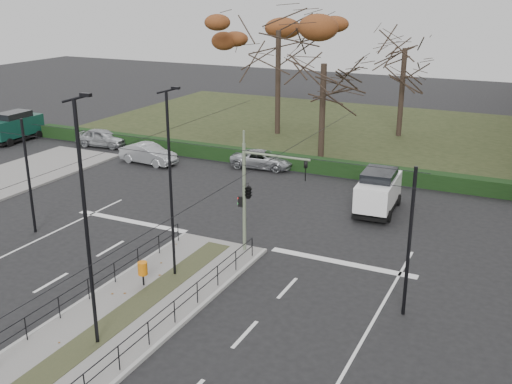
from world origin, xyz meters
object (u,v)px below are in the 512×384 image
parked_car_fourth (263,159)px  bare_tree_center (405,55)px  traffic_light (250,190)px  streetlamp_median_far (171,183)px  rust_tree (279,30)px  parked_car_second (148,154)px  green_van (15,126)px  streetlamp_median_near (87,224)px  white_van (378,190)px  bare_tree_near (324,71)px  litter_bin (143,269)px  parked_car_first (102,138)px

parked_car_fourth → bare_tree_center: bearing=-32.2°
traffic_light → parked_car_fourth: traffic_light is taller
bare_tree_center → traffic_light: bearing=-91.8°
parked_car_fourth → streetlamp_median_far: bearing=-174.3°
rust_tree → bare_tree_center: rust_tree is taller
traffic_light → bare_tree_center: 27.39m
parked_car_second → green_van: size_ratio=0.89×
streetlamp_median_near → white_van: streetlamp_median_near is taller
rust_tree → parked_car_second: bearing=-110.5°
traffic_light → bare_tree_near: size_ratio=0.57×
rust_tree → bare_tree_center: (9.74, 3.76, -1.89)m
litter_bin → streetlamp_median_far: bearing=66.6°
streetlamp_median_near → white_van: size_ratio=1.93×
parked_car_fourth → bare_tree_near: 7.84m
bare_tree_center → parked_car_second: bearing=-131.5°
parked_car_second → green_van: (-13.93, 0.80, 0.56)m
parked_car_second → green_van: green_van is taller
parked_car_first → white_van: 24.38m
traffic_light → white_van: traffic_light is taller
bare_tree_center → streetlamp_median_far: bearing=-95.0°
parked_car_second → parked_car_fourth: bearing=-67.5°
parked_car_first → rust_tree: bearing=-54.5°
parked_car_first → parked_car_fourth: bearing=-96.5°
rust_tree → parked_car_fourth: bearing=-72.0°
traffic_light → green_van: size_ratio=1.07×
litter_bin → white_van: (6.48, 13.47, 0.36)m
white_van → bare_tree_center: bare_tree_center is taller
streetlamp_median_near → rust_tree: 33.89m
green_van → parked_car_fourth: bearing=4.7°
streetlamp_median_far → litter_bin: bearing=-113.4°
parked_car_first → white_van: white_van is taller
rust_tree → streetlamp_median_near: bearing=-77.1°
parked_car_first → rust_tree: 16.93m
parked_car_fourth → rust_tree: (-3.24, 9.94, 8.18)m
streetlamp_median_near → streetlamp_median_far: (-0.49, 5.74, -0.32)m
streetlamp_median_far → rust_tree: bearing=104.6°
streetlamp_median_near → bare_tree_center: 36.68m
litter_bin → streetlamp_median_far: 3.79m
streetlamp_median_near → parked_car_first: bearing=129.1°
rust_tree → green_van: bearing=-147.8°
white_van → litter_bin: bearing=-115.7°
litter_bin → streetlamp_median_near: streetlamp_median_near is taller
parked_car_fourth → streetlamp_median_near: bearing=-176.2°
bare_tree_near → bare_tree_center: bearing=68.2°
parked_car_fourth → bare_tree_center: 16.42m
streetlamp_median_near → parked_car_first: size_ratio=2.08×
litter_bin → parked_car_first: size_ratio=0.25×
bare_tree_center → bare_tree_near: bare_tree_center is taller
streetlamp_median_near → bare_tree_near: bare_tree_near is taller
parked_car_fourth → bare_tree_center: size_ratio=0.46×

